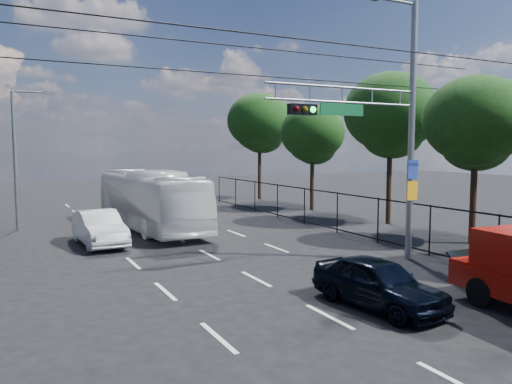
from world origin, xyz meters
TOP-DOWN VIEW (x-y plane):
  - ground at (0.00, 0.00)m, footprint 120.00×120.00m
  - lane_markings at (-0.00, 14.00)m, footprint 6.12×38.00m
  - signal_mast at (5.28, 7.99)m, footprint 6.43×0.39m
  - streetlight_left at (-6.33, 22.00)m, footprint 2.09×0.22m
  - utility_wires at (0.00, 8.83)m, footprint 22.00×5.04m
  - fence_right at (7.60, 12.17)m, footprint 0.06×34.03m
  - tree_right_b at (11.22, 9.02)m, footprint 4.50×4.50m
  - tree_right_c at (11.82, 15.02)m, footprint 5.10×5.10m
  - tree_right_d at (11.42, 22.02)m, footprint 4.32×4.32m
  - tree_right_e at (11.62, 30.02)m, footprint 5.28×5.28m
  - navy_hatchback at (1.57, 4.01)m, footprint 2.02×4.09m
  - white_bus at (-0.37, 19.29)m, footprint 3.10×10.97m
  - white_van at (-3.47, 16.11)m, footprint 1.79×4.55m

SIDE VIEW (x-z plane):
  - ground at x=0.00m, z-range 0.00..0.00m
  - lane_markings at x=0.00m, z-range 0.00..0.01m
  - navy_hatchback at x=1.57m, z-range 0.00..1.34m
  - white_van at x=-3.47m, z-range 0.00..1.47m
  - fence_right at x=7.60m, z-range 0.03..2.03m
  - white_bus at x=-0.37m, z-range 0.00..3.02m
  - streetlight_left at x=-6.33m, z-range 0.40..7.48m
  - tree_right_d at x=11.42m, z-range 1.34..8.36m
  - tree_right_b at x=11.22m, z-range 1.40..8.71m
  - signal_mast at x=5.28m, z-range 0.49..9.99m
  - tree_right_c at x=11.82m, z-range 1.59..9.88m
  - tree_right_e at x=11.62m, z-range 1.65..10.23m
  - utility_wires at x=0.00m, z-range 6.86..7.60m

